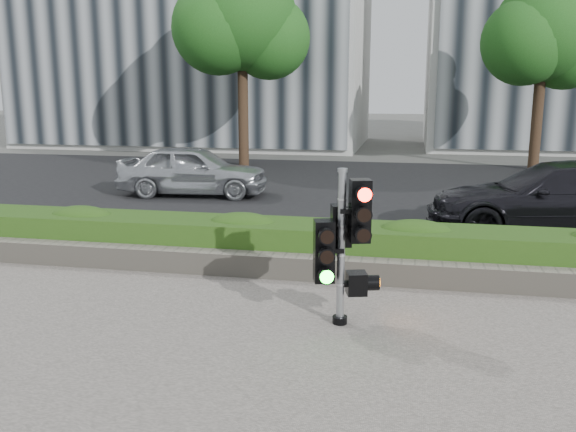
{
  "coord_description": "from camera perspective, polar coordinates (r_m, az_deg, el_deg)",
  "views": [
    {
      "loc": [
        1.38,
        -6.55,
        2.79
      ],
      "look_at": [
        -0.07,
        0.6,
        1.24
      ],
      "focal_mm": 38.0,
      "sensor_mm": 36.0,
      "label": 1
    }
  ],
  "objects": [
    {
      "name": "tree_left",
      "position": [
        22.04,
        -4.34,
        17.82
      ],
      "size": [
        4.61,
        4.03,
        7.34
      ],
      "color": "black",
      "rests_on": "ground"
    },
    {
      "name": "tree_right",
      "position": [
        22.54,
        22.77,
        15.39
      ],
      "size": [
        4.1,
        3.58,
        6.53
      ],
      "color": "black",
      "rests_on": "ground"
    },
    {
      "name": "traffic_signal",
      "position": [
        7.11,
        5.18,
        -2.16
      ],
      "size": [
        0.68,
        0.57,
        1.86
      ],
      "rotation": [
        0.0,
        0.0,
        0.27
      ],
      "color": "black",
      "rests_on": "sidewalk"
    },
    {
      "name": "curb",
      "position": [
        10.17,
        3.23,
        -3.6
      ],
      "size": [
        60.0,
        0.25,
        0.12
      ],
      "primitive_type": "cube",
      "color": "gray",
      "rests_on": "ground"
    },
    {
      "name": "hedge",
      "position": [
        9.52,
        2.73,
        -2.76
      ],
      "size": [
        12.0,
        1.0,
        0.68
      ],
      "primitive_type": "cube",
      "color": "#518528",
      "rests_on": "sidewalk"
    },
    {
      "name": "car_silver",
      "position": [
        16.02,
        -8.86,
        4.25
      ],
      "size": [
        3.96,
        1.85,
        1.31
      ],
      "primitive_type": "imported",
      "rotation": [
        0.0,
        0.0,
        1.65
      ],
      "color": "silver",
      "rests_on": "road"
    },
    {
      "name": "car_dark",
      "position": [
        12.6,
        23.88,
        1.49
      ],
      "size": [
        4.97,
        2.37,
        1.4
      ],
      "primitive_type": "imported",
      "rotation": [
        0.0,
        0.0,
        -1.48
      ],
      "color": "black",
      "rests_on": "road"
    },
    {
      "name": "stone_wall",
      "position": [
        8.95,
        2.08,
        -4.85
      ],
      "size": [
        12.0,
        0.32,
        0.34
      ],
      "primitive_type": "cube",
      "color": "gray",
      "rests_on": "sidewalk"
    },
    {
      "name": "road",
      "position": [
        16.84,
        6.6,
        2.4
      ],
      "size": [
        60.0,
        13.0,
        0.02
      ],
      "primitive_type": "cube",
      "color": "black",
      "rests_on": "ground"
    },
    {
      "name": "ground",
      "position": [
        7.25,
        -0.44,
        -10.63
      ],
      "size": [
        120.0,
        120.0,
        0.0
      ],
      "primitive_type": "plane",
      "color": "#51514C",
      "rests_on": "ground"
    }
  ]
}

